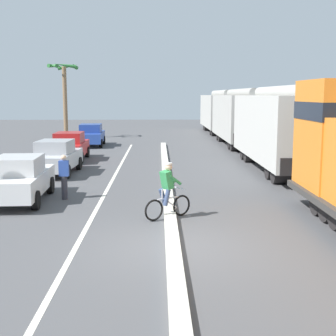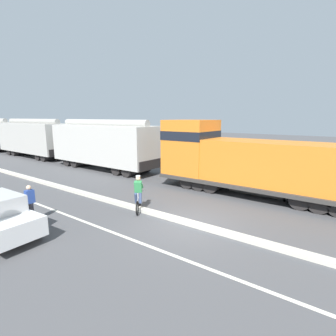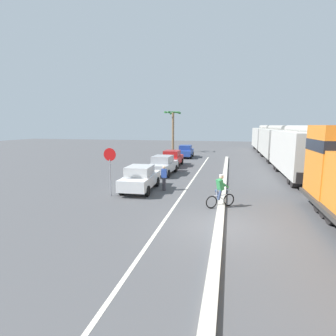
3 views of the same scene
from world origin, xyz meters
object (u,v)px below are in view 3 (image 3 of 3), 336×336
hopper_car_middle (275,143)px  stop_sign (110,163)px  pedestrian_by_cars (164,178)px  palm_tree_near (173,122)px  parked_car_red (172,158)px  cyclist (220,192)px  hopper_car_trailing (264,138)px  parked_car_blue (186,151)px  parked_car_white (140,178)px  parked_car_silver (163,165)px  hopper_car_lead (299,152)px

hopper_car_middle → stop_sign: (-12.21, -20.19, -0.05)m
pedestrian_by_cars → palm_tree_near: bearing=100.9°
parked_car_red → hopper_car_middle: bearing=35.5°
stop_sign → cyclist: bearing=-6.3°
hopper_car_trailing → parked_car_red: 22.54m
parked_car_blue → palm_tree_near: bearing=116.7°
palm_tree_near → parked_car_blue: bearing=-63.3°
hopper_car_trailing → parked_car_blue: size_ratio=2.48×
parked_car_white → hopper_car_trailing: bearing=70.0°
hopper_car_middle → parked_car_red: bearing=-144.5°
hopper_car_trailing → parked_car_blue: (-11.02, -11.97, -1.26)m
parked_car_silver → palm_tree_near: (-3.13, 18.34, 3.90)m
cyclist → pedestrian_by_cars: (-3.67, 2.74, 0.03)m
stop_sign → palm_tree_near: size_ratio=0.45×
hopper_car_lead → cyclist: size_ratio=6.18×
parked_car_red → cyclist: (5.38, -12.95, 0.00)m
hopper_car_trailing → cyclist: size_ratio=6.18×
parked_car_blue → cyclist: (5.24, -20.52, 0.00)m
parked_car_blue → hopper_car_middle: bearing=1.9°
parked_car_red → cyclist: bearing=-67.4°
cyclist → pedestrian_by_cars: 4.58m
parked_car_blue → stop_sign: stop_sign is taller
palm_tree_near → pedestrian_by_cars: palm_tree_near is taller
palm_tree_near → hopper_car_middle: bearing=-22.0°
hopper_car_trailing → parked_car_red: size_ratio=2.50×
hopper_car_trailing → hopper_car_lead: bearing=-90.0°
hopper_car_trailing → parked_car_silver: hopper_car_trailing is taller
hopper_car_middle → cyclist: hopper_car_middle is taller
parked_car_white → parked_car_red: size_ratio=1.01×
hopper_car_lead → stop_sign: hopper_car_lead is taller
hopper_car_lead → stop_sign: bearing=-144.9°
parked_car_blue → pedestrian_by_cars: size_ratio=2.63×
hopper_car_middle → pedestrian_by_cars: hopper_car_middle is taller
hopper_car_lead → palm_tree_near: 22.43m
cyclist → stop_sign: (-6.43, 0.71, 1.21)m
parked_car_white → parked_car_blue: same height
parked_car_blue → stop_sign: bearing=-93.5°
hopper_car_lead → pedestrian_by_cars: (-9.45, -6.56, -1.23)m
parked_car_white → stop_sign: stop_sign is taller
hopper_car_middle → parked_car_silver: hopper_car_middle is taller
parked_car_silver → palm_tree_near: size_ratio=0.66×
palm_tree_near → pedestrian_by_cars: bearing=-79.1°
hopper_car_trailing → parked_car_red: (-11.16, -19.55, -1.26)m
parked_car_red → parked_car_blue: (0.14, 7.58, 0.00)m
parked_car_silver → pedestrian_by_cars: bearing=-74.9°
parked_car_silver → palm_tree_near: bearing=99.7°
hopper_car_lead → parked_car_silver: hopper_car_lead is taller
hopper_car_middle → palm_tree_near: bearing=158.0°
parked_car_white → parked_car_silver: bearing=89.8°
cyclist → parked_car_white: bearing=155.0°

